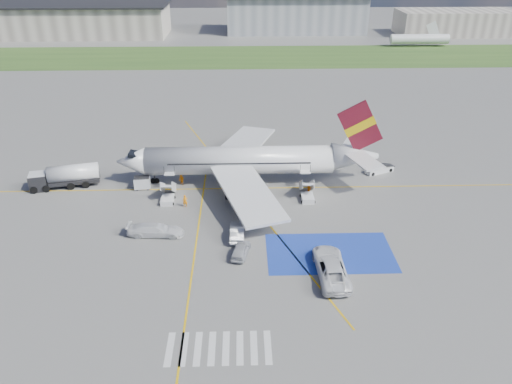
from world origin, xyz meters
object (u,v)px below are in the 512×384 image
van_white_b (155,228)px  fuel_tanker (65,178)px  gpu_cart (142,183)px  belt_loader (379,170)px  car_silver_a (241,249)px  van_white_a (331,265)px  car_silver_b (237,231)px  airliner (250,160)px

van_white_b → fuel_tanker: bearing=51.2°
gpu_cart → belt_loader: bearing=0.8°
fuel_tanker → gpu_cart: size_ratio=4.12×
car_silver_a → van_white_a: 10.08m
van_white_b → car_silver_b: bearing=-90.5°
gpu_cart → fuel_tanker: bearing=168.0°
belt_loader → van_white_a: bearing=-138.5°
fuel_tanker → gpu_cart: bearing=-17.8°
car_silver_a → belt_loader: bearing=-122.1°
car_silver_a → van_white_a: size_ratio=0.64×
car_silver_a → car_silver_b: bearing=-71.0°
airliner → belt_loader: size_ratio=7.74×
belt_loader → car_silver_b: size_ratio=1.03×
airliner → van_white_b: 18.01m
airliner → van_white_a: bearing=-70.1°
fuel_tanker → van_white_a: bearing=-44.7°
car_silver_a → van_white_b: (-9.98, 4.33, 0.28)m
airliner → car_silver_b: 14.81m
fuel_tanker → car_silver_b: 27.63m
gpu_cart → van_white_b: van_white_b is taller
fuel_tanker → van_white_b: (14.36, -13.12, -0.34)m
gpu_cart → car_silver_b: (13.17, -12.79, -0.05)m
van_white_a → fuel_tanker: bearing=-33.5°
gpu_cart → belt_loader: (34.18, 4.43, -0.47)m
belt_loader → van_white_b: 34.76m
airliner → van_white_a: size_ratio=5.70×
belt_loader → van_white_a: (-11.28, -24.69, 0.87)m
gpu_cart → car_silver_a: size_ratio=0.56×
airliner → van_white_b: (-11.36, -13.77, -2.41)m
car_silver_a → van_white_b: bearing=-11.0°
gpu_cart → van_white_a: 30.58m
belt_loader → van_white_a: van_white_a is taller
belt_loader → van_white_a: size_ratio=0.74×
car_silver_b → airliner: bearing=-96.2°
belt_loader → gpu_cart: bearing=163.5°
car_silver_a → van_white_a: (9.32, -3.82, 0.51)m
van_white_a → car_silver_b: bearing=-38.6°
airliner → gpu_cart: 15.28m
car_silver_a → van_white_b: 10.88m
fuel_tanker → airliner: bearing=-11.0°
car_silver_b → van_white_b: bearing=-3.2°
fuel_tanker → car_silver_b: size_ratio=2.06×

